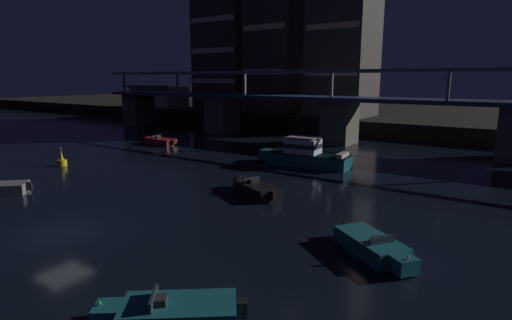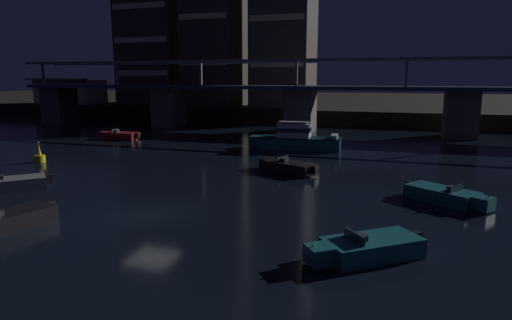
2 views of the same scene
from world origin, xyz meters
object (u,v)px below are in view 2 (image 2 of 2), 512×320
Objects in this scene: tower_west_low at (159,26)px; speedboat_far_left at (289,167)px; speedboat_near_right at (445,196)px; speedboat_mid_center at (8,184)px; speedboat_mid_left at (367,248)px; waterfront_pavilion at (70,92)px; river_bridge at (301,101)px; channel_buoy at (40,157)px; cabin_cruiser_near_left at (297,139)px; speedboat_near_center at (6,221)px; speedboat_mid_right at (120,135)px.

speedboat_far_left is (35.52, -43.89, -16.08)m from tower_west_low.
speedboat_mid_center is (-26.23, -5.51, 0.00)m from speedboat_near_right.
speedboat_near_right is at bearing 68.38° from speedboat_mid_left.
waterfront_pavilion is 78.28m from speedboat_mid_left.
speedboat_mid_center is (19.80, -54.74, -16.08)m from tower_west_low.
river_bridge is 38.08m from tower_west_low.
tower_west_low is (-30.98, 18.28, 12.48)m from river_bridge.
speedboat_near_right is (46.03, -49.23, -16.08)m from tower_west_low.
waterfront_pavilion is (-46.77, 11.91, 0.42)m from river_bridge.
speedboat_mid_left is at bearing -42.05° from waterfront_pavilion.
cabin_cruiser_near_left is at bearing 35.02° from channel_buoy.
channel_buoy is (30.18, -40.01, -3.96)m from waterfront_pavilion.
channel_buoy is (14.39, -46.38, -16.02)m from tower_west_low.
river_bridge is at bearing -14.29° from waterfront_pavilion.
speedboat_near_center is 18.05m from channel_buoy.
speedboat_near_right is (20.32, 11.20, 0.00)m from speedboat_near_center.
cabin_cruiser_near_left reaches higher than speedboat_mid_right.
tower_west_low is 20.86m from waterfront_pavilion.
river_bridge is 2.91× the size of tower_west_low.
river_bridge is at bearing 72.94° from speedboat_mid_center.
speedboat_mid_left is 0.90× the size of speedboat_mid_right.
cabin_cruiser_near_left reaches higher than speedboat_near_center.
speedboat_near_right is 2.68× the size of channel_buoy.
speedboat_mid_left is at bearing -54.26° from tower_west_low.
waterfront_pavilion is at bearing 143.82° from speedboat_far_left.
speedboat_mid_center is 2.51× the size of channel_buoy.
speedboat_near_right is 0.91× the size of speedboat_mid_right.
speedboat_near_center is 1.18× the size of speedboat_mid_center.
speedboat_mid_center is (-22.47, 3.99, 0.00)m from speedboat_mid_left.
waterfront_pavilion is at bearing 151.86° from cabin_cruiser_near_left.
cabin_cruiser_near_left is 1.99× the size of speedboat_mid_left.
speedboat_far_left is (-10.51, 5.34, 0.00)m from speedboat_near_right.
cabin_cruiser_near_left reaches higher than speedboat_near_right.
river_bridge is at bearing 115.92° from speedboat_near_right.
speedboat_near_center and speedboat_mid_left have the same top height.
speedboat_mid_left is at bearing -10.06° from speedboat_mid_center.
tower_west_low reaches higher than speedboat_mid_left.
cabin_cruiser_near_left is 1.85× the size of speedboat_far_left.
tower_west_low is 5.78× the size of speedboat_far_left.
speedboat_mid_left is at bearing -74.42° from river_bridge.
river_bridge is 9.06× the size of cabin_cruiser_near_left.
speedboat_near_right is at bearing -46.93° from tower_west_low.
channel_buoy reaches higher than speedboat_mid_right.
speedboat_near_right is at bearing -34.74° from waterfront_pavilion.
waterfront_pavilion is 63.69m from speedboat_far_left.
river_bridge is 42.14m from speedboat_mid_left.
river_bridge reaches higher than cabin_cruiser_near_left.
tower_west_low is 3.12× the size of cabin_cruiser_near_left.
tower_west_low reaches higher than speedboat_near_center.
river_bridge is 18.98× the size of speedboat_mid_center.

